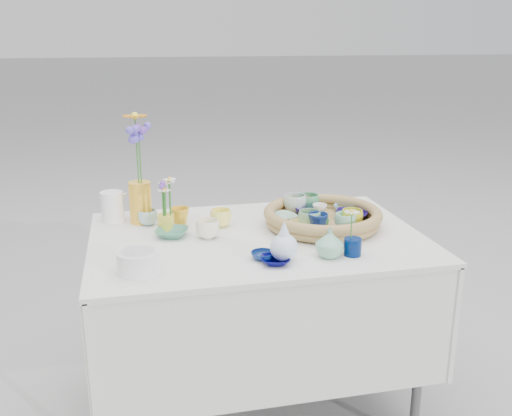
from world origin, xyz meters
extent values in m
plane|color=gray|center=(0.00, 0.00, 0.00)|extent=(80.00, 80.00, 0.00)
imported|color=#160F5E|center=(0.25, 0.15, 0.80)|extent=(0.12, 0.12, 0.04)
imported|color=#090239|center=(0.41, 0.07, 0.80)|extent=(0.17, 0.17, 0.03)
imported|color=gold|center=(0.38, -0.02, 0.82)|extent=(0.09, 0.09, 0.07)
imported|color=#2F763F|center=(0.24, 0.00, 0.80)|extent=(0.11, 0.11, 0.03)
imported|color=#78B07C|center=(0.21, -0.01, 0.82)|extent=(0.11, 0.11, 0.07)
imported|color=#8DBEA8|center=(0.12, 0.10, 0.80)|extent=(0.14, 0.14, 0.03)
imported|color=silver|center=(0.21, 0.20, 0.82)|extent=(0.12, 0.12, 0.08)
imported|color=white|center=(0.29, 0.11, 0.81)|extent=(0.07, 0.07, 0.06)
imported|color=#87B8E7|center=(0.42, 0.17, 0.80)|extent=(0.11, 0.11, 0.03)
imported|color=navy|center=(0.23, -0.05, 0.82)|extent=(0.09, 0.09, 0.07)
imported|color=#FFDB8B|center=(0.17, -0.03, 0.80)|extent=(0.12, 0.12, 0.03)
imported|color=#87CFB1|center=(0.34, -0.06, 0.82)|extent=(0.08, 0.08, 0.07)
imported|color=#479361|center=(0.27, 0.21, 0.82)|extent=(0.10, 0.10, 0.07)
imported|color=gold|center=(-0.28, 0.20, 0.80)|extent=(0.09, 0.09, 0.07)
imported|color=#FFF26A|center=(-0.12, 0.14, 0.80)|extent=(0.10, 0.10, 0.07)
imported|color=#3E8265|center=(-0.32, 0.06, 0.78)|extent=(0.15, 0.15, 0.03)
imported|color=white|center=(-0.19, 0.02, 0.80)|extent=(0.12, 0.12, 0.07)
imported|color=navy|center=(-0.03, -0.24, 0.78)|extent=(0.10, 0.10, 0.03)
imported|color=#A7D3CB|center=(-0.40, 0.23, 0.80)|extent=(0.10, 0.10, 0.06)
imported|color=#010146|center=(0.00, -0.29, 0.78)|extent=(0.12, 0.12, 0.02)
imported|color=#77B697|center=(0.20, -0.27, 0.82)|extent=(0.11, 0.11, 0.10)
cylinder|color=#00164C|center=(0.28, -0.27, 0.80)|extent=(0.07, 0.07, 0.06)
cylinder|color=yellow|center=(-0.43, 0.26, 0.85)|extent=(0.10, 0.10, 0.17)
cylinder|color=yellow|center=(-0.34, 0.13, 0.80)|extent=(0.07, 0.07, 0.07)
camera|label=1|loc=(-0.46, -2.01, 1.50)|focal=40.00mm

